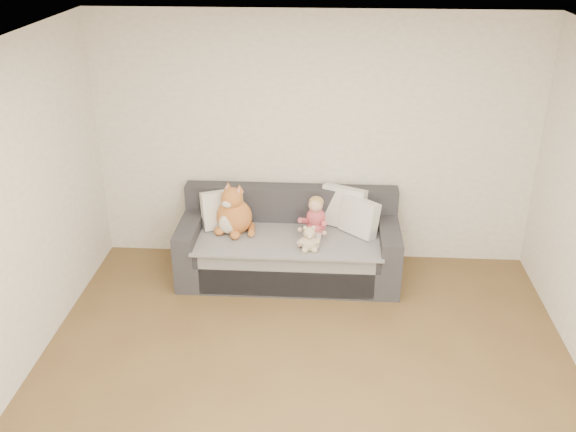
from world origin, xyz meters
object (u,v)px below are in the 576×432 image
at_px(sofa, 289,247).
at_px(plush_cat, 234,214).
at_px(toddler, 315,220).
at_px(teddy_bear, 309,241).
at_px(sippy_cup, 305,242).

xyz_separation_m(sofa, plush_cat, (-0.56, -0.02, 0.36)).
height_order(toddler, teddy_bear, toddler).
bearing_deg(toddler, plush_cat, -170.07).
height_order(sofa, teddy_bear, sofa).
relative_size(sofa, toddler, 5.09).
distance_m(sofa, teddy_bear, 0.50).
bearing_deg(plush_cat, sippy_cup, 2.42).
bearing_deg(plush_cat, sofa, 26.07).
xyz_separation_m(toddler, plush_cat, (-0.82, 0.04, 0.02)).
bearing_deg(sofa, toddler, -13.34).
distance_m(toddler, plush_cat, 0.82).
distance_m(toddler, teddy_bear, 0.31).
xyz_separation_m(toddler, teddy_bear, (-0.04, -0.30, -0.07)).
height_order(sofa, sippy_cup, sofa).
relative_size(teddy_bear, sippy_cup, 2.06).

